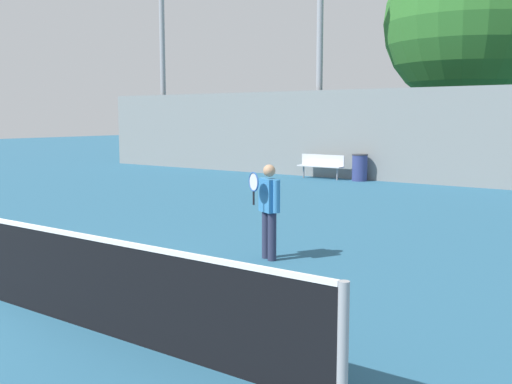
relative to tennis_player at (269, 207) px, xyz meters
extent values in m
cylinder|color=#99999E|center=(3.35, -3.77, -0.34)|extent=(0.09, 0.09, 1.05)
cylinder|color=#282D47|center=(-0.08, 0.05, -0.47)|extent=(0.14, 0.14, 0.78)
cylinder|color=#282D47|center=(0.09, -0.03, -0.47)|extent=(0.14, 0.14, 0.78)
cube|color=teal|center=(0.00, 0.01, 0.18)|extent=(0.40, 0.33, 0.53)
cylinder|color=teal|center=(-0.20, 0.11, 0.19)|extent=(0.10, 0.10, 0.52)
cylinder|color=teal|center=(0.21, -0.09, 0.19)|extent=(0.10, 0.10, 0.52)
sphere|color=tan|center=(0.00, 0.01, 0.58)|extent=(0.20, 0.20, 0.20)
cylinder|color=black|center=(-0.12, -0.24, 0.16)|extent=(0.03, 0.03, 0.22)
torus|color=#28519E|center=(-0.12, -0.24, 0.41)|extent=(0.29, 0.16, 0.31)
cylinder|color=silver|center=(-0.12, -0.24, 0.41)|extent=(0.24, 0.12, 0.27)
cube|color=silver|center=(-5.66, 11.38, -0.39)|extent=(1.78, 0.40, 0.04)
cylinder|color=gray|center=(-6.38, 11.38, -0.64)|extent=(0.06, 0.06, 0.45)
cylinder|color=gray|center=(-4.95, 11.38, -0.64)|extent=(0.06, 0.06, 0.45)
cube|color=silver|center=(-5.66, 11.56, -0.17)|extent=(1.78, 0.04, 0.40)
cylinder|color=#939399|center=(-6.35, 12.41, 3.73)|extent=(0.25, 0.25, 9.19)
cylinder|color=#939399|center=(-14.82, 12.52, 4.06)|extent=(0.25, 0.25, 9.84)
cylinder|color=navy|center=(-4.19, 11.64, -0.40)|extent=(0.54, 0.54, 0.92)
cylinder|color=#333338|center=(-4.19, 11.64, 0.08)|extent=(0.57, 0.57, 0.04)
cube|color=gray|center=(-2.28, 12.03, 0.77)|extent=(30.25, 0.06, 3.27)
cylinder|color=brown|center=(-2.31, 17.10, 0.82)|extent=(0.42, 0.42, 3.36)
sphere|color=#2D6B28|center=(-2.31, 17.10, 5.13)|extent=(6.58, 6.58, 6.58)
camera|label=1|loc=(5.43, -7.75, 1.43)|focal=42.00mm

